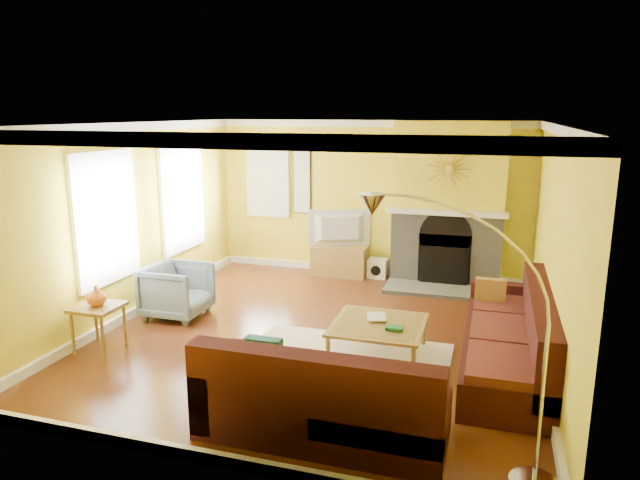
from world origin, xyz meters
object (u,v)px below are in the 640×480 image
(media_console, at_px, (340,261))
(armchair, at_px, (177,291))
(coffee_table, at_px, (378,339))
(sectional_sofa, at_px, (401,334))
(arc_lamp, at_px, (461,344))
(side_table, at_px, (99,328))

(media_console, xyz_separation_m, armchair, (-1.66, -2.65, 0.11))
(coffee_table, xyz_separation_m, media_console, (-1.33, 3.16, 0.06))
(sectional_sofa, height_order, armchair, sectional_sofa)
(media_console, bearing_deg, arc_lamp, -65.64)
(coffee_table, distance_m, media_console, 3.43)
(coffee_table, xyz_separation_m, side_table, (-3.26, -0.83, 0.08))
(side_table, bearing_deg, arc_lamp, -15.80)
(coffee_table, bearing_deg, side_table, -165.66)
(coffee_table, xyz_separation_m, armchair, (-2.99, 0.51, 0.17))
(arc_lamp, bearing_deg, sectional_sofa, 112.76)
(sectional_sofa, xyz_separation_m, arc_lamp, (0.71, -1.69, 0.67))
(coffee_table, relative_size, arc_lamp, 0.48)
(arc_lamp, bearing_deg, media_console, 114.36)
(armchair, bearing_deg, coffee_table, -99.72)
(media_console, bearing_deg, armchair, -122.00)
(sectional_sofa, relative_size, side_table, 6.52)
(sectional_sofa, relative_size, coffee_table, 3.53)
(sectional_sofa, bearing_deg, side_table, -172.39)
(sectional_sofa, xyz_separation_m, media_console, (-1.65, 3.52, -0.18))
(media_console, xyz_separation_m, arc_lamp, (2.36, -5.21, 0.85))
(sectional_sofa, distance_m, side_table, 3.61)
(coffee_table, distance_m, armchair, 3.03)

